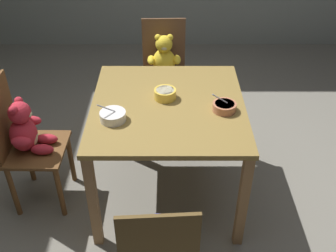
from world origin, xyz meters
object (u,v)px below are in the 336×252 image
Objects in this scene: teddy_chair_far_center at (164,64)px; porridge_bowl_terracotta_near_right at (224,107)px; teddy_chair_near_front at (158,252)px; porridge_bowl_white_near_left at (113,116)px; porridge_bowl_yellow_center at (165,94)px; dining_table at (168,117)px; teddy_chair_near_left at (26,136)px.

porridge_bowl_terracotta_near_right is (0.38, -1.02, 0.24)m from teddy_chair_far_center.
teddy_chair_near_front is 5.86× the size of porridge_bowl_white_near_left.
dining_table is at bearing -74.24° from porridge_bowl_yellow_center.
teddy_chair_far_center is 0.94× the size of teddy_chair_near_front.
teddy_chair_near_left is at bearing 169.33° from porridge_bowl_white_near_left.
teddy_chair_far_center is at bearing 90.94° from porridge_bowl_yellow_center.
teddy_chair_near_front reaches higher than dining_table.
porridge_bowl_yellow_center is at bearing 9.12° from teddy_chair_near_left.
dining_table is 0.37m from porridge_bowl_terracotta_near_right.
porridge_bowl_terracotta_near_right reaches higher than porridge_bowl_yellow_center.
porridge_bowl_white_near_left is 0.39m from porridge_bowl_yellow_center.
porridge_bowl_terracotta_near_right is at bearing -12.22° from dining_table.
dining_table is at bearing 167.78° from porridge_bowl_terracotta_near_right.
teddy_chair_near_front is 0.86m from porridge_bowl_white_near_left.
teddy_chair_far_center is 6.30× the size of porridge_bowl_yellow_center.
teddy_chair_near_front is at bearing -1.88° from teddy_chair_far_center.
porridge_bowl_white_near_left is at bearing -9.84° from teddy_chair_near_left.
teddy_chair_far_center reaches higher than porridge_bowl_yellow_center.
porridge_bowl_white_near_left reaches higher than dining_table.
teddy_chair_near_front is 6.04× the size of porridge_bowl_terracotta_near_right.
dining_table is 0.15m from porridge_bowl_yellow_center.
teddy_chair_far_center is at bearing 110.23° from porridge_bowl_terracotta_near_right.
dining_table is 6.34× the size of porridge_bowl_white_near_left.
porridge_bowl_yellow_center is at bearing -5.02° from teddy_chair_near_front.
porridge_bowl_white_near_left is (-0.29, -1.13, 0.24)m from teddy_chair_far_center.
teddy_chair_near_front reaches higher than porridge_bowl_terracotta_near_right.
teddy_chair_near_front is 6.68× the size of porridge_bowl_yellow_center.
dining_table is 0.96m from teddy_chair_near_front.
porridge_bowl_yellow_center is (0.90, 0.13, 0.24)m from teddy_chair_near_left.
porridge_bowl_terracotta_near_right is 0.39m from porridge_bowl_yellow_center.
porridge_bowl_white_near_left reaches higher than porridge_bowl_yellow_center.
teddy_chair_near_front is 0.99m from porridge_bowl_terracotta_near_right.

